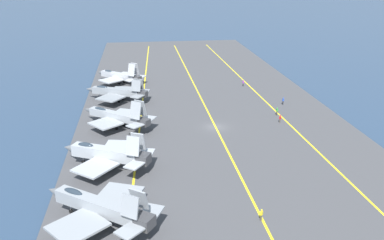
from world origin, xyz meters
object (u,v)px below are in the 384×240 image
Objects in this scene: parked_jet_fourth at (117,92)px; parked_jet_third at (117,116)px; crew_yellow_vest at (261,214)px; crew_purple_vest at (243,83)px; crew_blue_vest at (283,101)px; crew_red_vest at (280,119)px; parked_jet_nearest at (99,206)px; parked_jet_fifth at (120,76)px; crew_green_vest at (277,111)px; parked_jet_second at (107,154)px.

parked_jet_third is at bearing -178.13° from parked_jet_fourth.
parked_jet_third is 40.15m from crew_yellow_vest.
parked_jet_third is 8.94× the size of crew_purple_vest.
parked_jet_fourth is 39.43m from crew_blue_vest.
crew_red_vest is (-19.06, -33.99, -1.44)m from parked_jet_fourth.
crew_red_vest is at bearing -22.79° from crew_yellow_vest.
crew_yellow_vest is at bearing -159.05° from parked_jet_fourth.
crew_purple_vest is at bearing 17.93° from crew_blue_vest.
parked_jet_nearest reaches higher than parked_jet_fourth.
parked_jet_nearest is at bearing 84.27° from crew_yellow_vest.
crew_blue_vest is 1.05× the size of crew_yellow_vest.
parked_jet_third is 33.34m from parked_jet_fifth.
crew_green_vest is at bearing -85.64° from parked_jet_third.
crew_green_vest is at bearing -10.59° from crew_red_vest.
crew_yellow_vest is at bearing -163.66° from parked_jet_fifth.
parked_jet_fourth is 34.44m from crew_purple_vest.
crew_yellow_vest is (-52.31, -20.02, -1.44)m from parked_jet_fourth.
crew_green_vest is at bearing 150.93° from crew_blue_vest.
parked_jet_fifth is (16.11, 0.03, -0.19)m from parked_jet_fourth.
crew_red_vest is at bearing -135.94° from parked_jet_fifth.
parked_jet_fourth is at bearing -179.89° from parked_jet_fifth.
crew_blue_vest is (26.98, -38.98, -1.50)m from parked_jet_second.
parked_jet_fifth reaches higher than crew_yellow_vest.
parked_jet_fifth reaches higher than crew_blue_vest.
parked_jet_nearest reaches higher than crew_purple_vest.
parked_jet_third reaches higher than parked_jet_fifth.
parked_jet_nearest is 50.27m from parked_jet_fourth.
parked_jet_fifth is 8.34× the size of crew_red_vest.
parked_jet_nearest is at bearing 135.37° from crew_green_vest.
crew_red_vest is 36.07m from crew_yellow_vest.
crew_blue_vest reaches higher than crew_yellow_vest.
crew_blue_vest is (-7.76, -38.63, -1.39)m from parked_jet_fourth.
crew_yellow_vest is at bearing -150.98° from parked_jet_third.
crew_red_vest is at bearing -65.45° from parked_jet_second.
parked_jet_fifth is (66.37, -0.34, -0.38)m from parked_jet_nearest.
crew_green_vest is 1.05× the size of crew_purple_vest.
parked_jet_second is 40.56m from crew_green_vest.
parked_jet_second reaches higher than parked_jet_fourth.
crew_purple_vest is (23.47, 1.57, -0.05)m from crew_green_vest.
crew_blue_vest is at bearing -29.07° from crew_green_vest.
crew_blue_vest reaches higher than crew_purple_vest.
crew_purple_vest is (61.17, -13.23, 0.01)m from crew_yellow_vest.
crew_yellow_vest is at bearing 167.80° from crew_purple_vest.
parked_jet_second is 8.53× the size of crew_green_vest.
parked_jet_third is 33.52m from crew_red_vest.
parked_jet_nearest is 0.99× the size of parked_jet_fourth.
parked_jet_nearest is 9.23× the size of crew_red_vest.
crew_red_vest is (-35.17, -34.03, -1.25)m from parked_jet_fifth.
crew_purple_vest is (43.61, -33.60, -1.54)m from parked_jet_second.
parked_jet_nearest is 33.06m from parked_jet_third.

